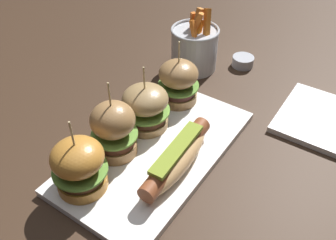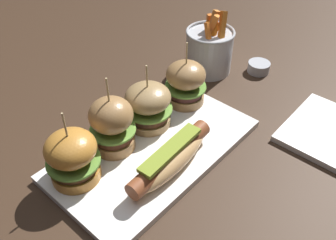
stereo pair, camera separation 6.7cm
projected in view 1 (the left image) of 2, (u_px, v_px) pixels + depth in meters
ground_plane at (156, 153)px, 0.68m from camera, size 3.00×3.00×0.00m
platter_main at (156, 151)px, 0.68m from camera, size 0.38×0.21×0.01m
hot_dog at (177, 158)px, 0.62m from camera, size 0.20×0.06×0.05m
slider_far_left at (79, 166)px, 0.58m from camera, size 0.09×0.09×0.14m
slider_center_left at (114, 129)px, 0.63m from camera, size 0.08×0.08×0.15m
slider_center_right at (146, 107)px, 0.69m from camera, size 0.09×0.09×0.13m
slider_far_right at (178, 81)px, 0.75m from camera, size 0.09×0.09×0.14m
fries_bucket at (194, 48)px, 0.87m from camera, size 0.11×0.11×0.15m
sauce_ramekin at (245, 62)px, 0.90m from camera, size 0.05×0.05×0.02m
side_plate at (327, 121)px, 0.74m from camera, size 0.18×0.18×0.01m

